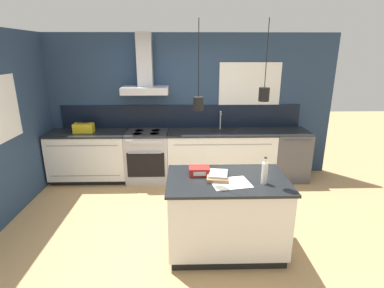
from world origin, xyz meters
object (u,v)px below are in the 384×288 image
object	(u,v)px
oven_range	(148,156)
bottle_on_island	(265,173)
red_supply_box	(199,171)
dishwasher	(289,155)
yellow_toolbox	(84,128)
book_stack	(218,175)

from	to	relation	value
oven_range	bottle_on_island	xyz separation A→B (m)	(1.54, -2.20, 0.58)
bottle_on_island	red_supply_box	xyz separation A→B (m)	(-0.69, 0.26, -0.08)
dishwasher	red_supply_box	world-z (taller)	red_supply_box
dishwasher	red_supply_box	size ratio (longest dim) A/B	3.83
bottle_on_island	dishwasher	bearing A→B (deg)	64.13
dishwasher	yellow_toolbox	world-z (taller)	yellow_toolbox
oven_range	book_stack	distance (m)	2.34
bottle_on_island	yellow_toolbox	xyz separation A→B (m)	(-2.65, 2.20, -0.05)
bottle_on_island	yellow_toolbox	distance (m)	3.44
dishwasher	yellow_toolbox	xyz separation A→B (m)	(-3.72, 0.00, 0.54)
book_stack	red_supply_box	distance (m)	0.23
bottle_on_island	red_supply_box	bearing A→B (deg)	159.53
book_stack	oven_range	bearing A→B (deg)	117.24
red_supply_box	yellow_toolbox	bearing A→B (deg)	135.17
yellow_toolbox	dishwasher	bearing A→B (deg)	-0.00
bottle_on_island	book_stack	distance (m)	0.52
book_stack	yellow_toolbox	bearing A→B (deg)	136.56
book_stack	yellow_toolbox	distance (m)	2.97
oven_range	dishwasher	bearing A→B (deg)	0.09
oven_range	dishwasher	world-z (taller)	same
oven_range	yellow_toolbox	distance (m)	1.23
bottle_on_island	red_supply_box	size ratio (longest dim) A/B	1.28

